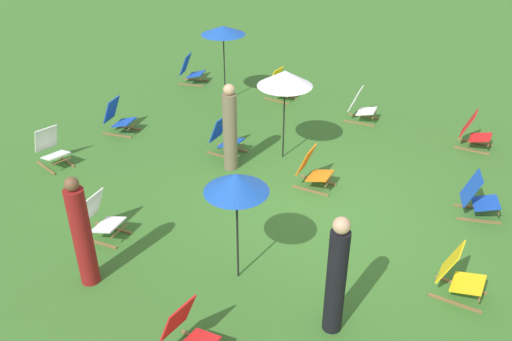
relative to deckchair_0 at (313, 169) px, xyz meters
name	(u,v)px	position (x,y,z in m)	size (l,w,h in m)	color
ground_plane	(313,209)	(-0.74, -0.34, -0.37)	(40.00, 40.00, 0.00)	#386B28
deckchair_0	(313,169)	(0.00, 0.00, 0.00)	(0.48, 0.76, 0.83)	olive
deckchair_1	(474,132)	(3.19, -2.56, 0.00)	(0.48, 0.76, 0.83)	olive
deckchair_2	(51,149)	(-1.71, 5.19, 0.00)	(0.67, 0.86, 0.83)	olive
deckchair_3	(361,106)	(3.39, 0.11, 0.00)	(0.53, 0.79, 0.83)	olive
deckchair_4	(478,197)	(0.43, -3.00, 0.00)	(0.67, 0.86, 0.83)	olive
deckchair_5	(280,86)	(3.73, 2.47, 0.00)	(0.55, 0.80, 0.83)	olive
deckchair_6	(225,137)	(0.42, 2.23, 0.00)	(0.50, 0.78, 0.83)	olive
deckchair_7	(118,118)	(0.15, 4.97, 0.00)	(0.60, 0.83, 0.83)	olive
deckchair_8	(100,218)	(-3.15, 2.58, 0.00)	(0.54, 0.80, 0.83)	olive
deckchair_9	(187,334)	(-4.60, -0.15, 0.00)	(0.58, 0.82, 0.83)	olive
deckchair_10	(191,71)	(3.63, 5.23, 0.00)	(0.65, 0.85, 0.83)	olive
deckchair_11	(458,275)	(-1.85, -3.03, 0.00)	(0.50, 0.78, 0.83)	olive
umbrella_0	(223,30)	(2.94, 3.69, 1.52)	(1.12, 1.12, 2.00)	black
umbrella_1	(236,183)	(-2.98, 0.01, 1.32)	(0.94, 0.94, 1.84)	black
umbrella_2	(285,78)	(0.82, 1.01, 1.42)	(1.13, 1.13, 1.95)	black
person_0	(82,234)	(-4.11, 1.97, 0.51)	(0.35, 0.35, 1.84)	maroon
person_1	(336,278)	(-3.31, -1.64, 0.53)	(0.37, 0.37, 1.85)	black
person_2	(230,129)	(-0.11, 1.78, 0.52)	(0.35, 0.35, 1.86)	#72664C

